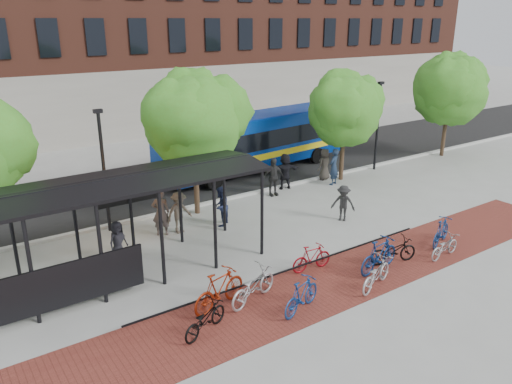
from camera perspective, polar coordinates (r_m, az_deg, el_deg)
ground at (r=22.09m, az=4.27°, el=-3.35°), size 160.00×160.00×0.00m
asphalt_street at (r=28.38m, az=-5.84°, el=1.77°), size 160.00×8.00×0.01m
curb at (r=25.09m, az=-1.42°, el=-0.35°), size 160.00×0.25×0.12m
brick_strip at (r=17.52m, az=9.43°, el=-9.91°), size 24.00×3.00×0.01m
bike_rack_rail at (r=17.35m, az=4.19°, el=-10.01°), size 12.00×0.05×0.95m
building_brick at (r=47.71m, az=-6.24°, el=20.94°), size 55.00×14.00×20.00m
bus_shelter at (r=16.97m, az=-16.38°, el=-0.35°), size 10.60×3.07×3.60m
tree_b at (r=21.99m, az=-6.99°, el=8.59°), size 5.15×4.20×6.47m
tree_c at (r=27.34m, az=10.18°, el=9.64°), size 4.66×3.80×5.92m
tree_d at (r=34.16m, az=21.33°, el=11.22°), size 5.39×4.40×6.55m
lamp_post_left at (r=21.09m, az=-17.01°, el=2.65°), size 0.35×0.20×5.12m
lamp_post_right at (r=29.82m, az=13.74°, el=7.61°), size 0.35×0.20×5.12m
bus at (r=28.97m, az=-0.15°, el=6.09°), size 12.37×3.91×3.29m
bike_0 at (r=14.56m, az=-5.86°, el=-14.23°), size 1.82×1.20×0.91m
bike_1 at (r=15.55m, az=-4.21°, el=-11.05°), size 2.18×1.12×1.26m
bike_2 at (r=15.87m, az=-0.36°, el=-10.66°), size 2.20×1.33×1.09m
bike_3 at (r=15.45m, az=5.22°, el=-11.67°), size 1.88×1.05×1.09m
bike_5 at (r=17.83m, az=6.38°, el=-7.47°), size 1.64×0.59×0.97m
bike_6 at (r=17.10m, az=13.55°, el=-9.08°), size 2.03×1.23×1.01m
bike_7 at (r=18.13m, az=13.89°, el=-7.00°), size 2.11×0.84×1.23m
bike_8 at (r=18.89m, az=15.41°, el=-6.47°), size 1.97×1.13×0.98m
bike_10 at (r=19.93m, az=20.74°, el=-5.84°), size 1.71×0.73×0.87m
bike_11 at (r=20.95m, az=20.40°, el=-4.27°), size 1.88×1.06×1.09m
pedestrian_0 at (r=18.94m, az=-15.52°, el=-5.46°), size 0.89×0.74×1.55m
pedestrian_1 at (r=20.70m, az=-10.83°, el=-2.30°), size 0.85×0.72×1.97m
pedestrian_2 at (r=21.35m, az=-4.05°, el=-1.65°), size 1.07×1.05×1.74m
pedestrian_3 at (r=20.83m, az=-8.77°, el=-2.33°), size 1.22×0.79×1.78m
pedestrian_4 at (r=24.95m, az=1.96°, el=1.73°), size 1.19×0.63×1.94m
pedestrian_5 at (r=26.02m, az=3.33°, el=2.38°), size 1.83×0.91×1.89m
pedestrian_6 at (r=27.74m, az=7.82°, el=3.17°), size 0.95×0.72×1.76m
pedestrian_7 at (r=26.94m, az=8.87°, el=2.86°), size 0.84×0.71×1.97m
pedestrian_9 at (r=22.17m, az=9.93°, el=-1.27°), size 1.10×1.20×1.62m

